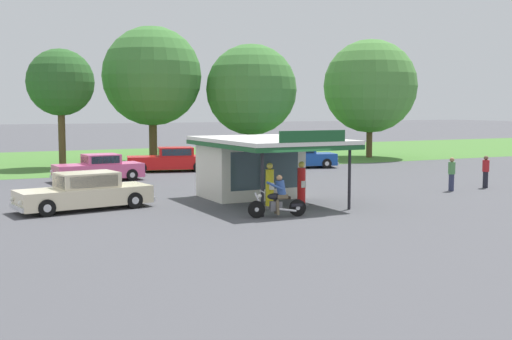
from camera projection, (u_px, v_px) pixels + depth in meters
The scene contains 16 objects.
ground_plane at pixel (302, 215), 24.28m from camera, with size 300.00×300.00×0.00m, color #4C4C51.
grass_verge_strip at pixel (110, 159), 50.99m from camera, with size 120.00×24.00×0.01m, color #477A33.
service_station_kiosk at pixel (255, 162), 28.74m from camera, with size 4.81×7.23×3.20m.
gas_pump_nearside at pixel (270, 188), 25.96m from camera, with size 0.44×0.44×1.85m.
gas_pump_offside at pixel (301, 186), 26.63m from camera, with size 0.44×0.44×1.85m.
motorcycle_with_rider at pixel (278, 200), 23.83m from camera, with size 2.19×0.81×1.58m.
featured_classic_sedan at pixel (85, 193), 25.63m from camera, with size 5.57×2.57×1.49m.
parked_car_back_row_right at pixel (300, 157), 43.77m from camera, with size 5.23×3.17×1.51m.
parked_car_back_row_far_right at pixel (170, 160), 41.19m from camera, with size 5.68×3.06×1.54m.
parked_car_back_row_left at pixel (99, 169), 35.76m from camera, with size 5.06×2.25×1.49m.
bystander_leaning_by_kiosk at pixel (452, 173), 31.33m from camera, with size 0.34×0.34×1.65m.
bystander_admiring_sedan at pixel (486, 171), 32.57m from camera, with size 0.34×0.34×1.64m.
tree_oak_far_left at pixel (60, 83), 43.41m from camera, with size 4.53×4.53×8.05m.
tree_oak_distant_spare at pixel (251, 91), 48.83m from camera, with size 6.93×6.93×8.91m.
tree_oak_far_right at pixel (370, 86), 52.40m from camera, with size 7.60×7.60×9.63m.
tree_oak_centre at pixel (152, 76), 47.79m from camera, with size 7.38×7.38×10.11m.
Camera 1 is at (-12.29, -20.69, 4.04)m, focal length 45.10 mm.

